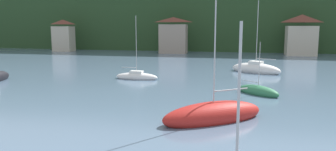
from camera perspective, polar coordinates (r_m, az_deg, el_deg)
wooded_hillside at (r=124.27m, az=14.74°, el=9.50°), size 352.00×67.63×48.74m
shore_building_west at (r=91.28m, az=-17.71°, el=6.56°), size 5.26×3.64×8.26m
shore_building_westcentral at (r=80.70m, az=0.92°, el=6.90°), size 6.92×3.64×8.77m
shore_building_central at (r=81.07m, az=22.12°, el=6.43°), size 6.75×5.37×9.25m
sailboat_mid_0 at (r=24.38m, az=7.89°, el=-6.77°), size 8.01×6.84×11.70m
sailboat_far_2 at (r=42.57m, az=-5.46°, el=-0.21°), size 5.64×1.72×8.42m
sailboat_far_3 at (r=49.87m, az=14.99°, el=1.06°), size 7.83×5.87×10.93m
sailboat_mid_4 at (r=34.46m, az=15.39°, el=-2.69°), size 4.70×4.42×5.63m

